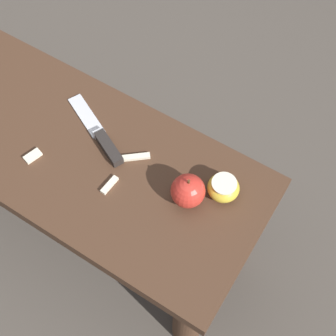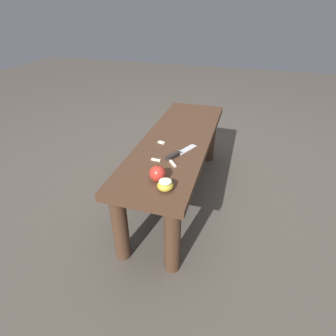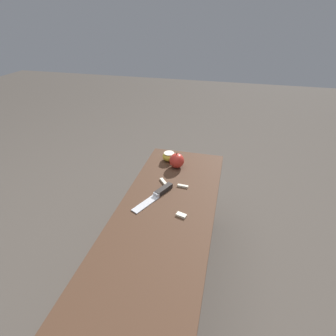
{
  "view_description": "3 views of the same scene",
  "coord_description": "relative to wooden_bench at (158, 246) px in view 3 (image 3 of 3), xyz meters",
  "views": [
    {
      "loc": [
        -0.61,
        0.35,
        1.28
      ],
      "look_at": [
        -0.36,
        -0.05,
        0.44
      ],
      "focal_mm": 50.0,
      "sensor_mm": 36.0,
      "label": 1
    },
    {
      "loc": [
        -1.29,
        -0.34,
        1.06
      ],
      "look_at": [
        -0.36,
        -0.05,
        0.44
      ],
      "focal_mm": 28.0,
      "sensor_mm": 36.0,
      "label": 2
    },
    {
      "loc": [
        0.64,
        0.2,
        1.07
      ],
      "look_at": [
        -0.36,
        -0.05,
        0.44
      ],
      "focal_mm": 28.0,
      "sensor_mm": 36.0,
      "label": 3
    }
  ],
  "objects": [
    {
      "name": "ground_plane",
      "position": [
        0.0,
        0.0,
        -0.33
      ],
      "size": [
        8.0,
        8.0,
        0.0
      ],
      "primitive_type": "plane",
      "color": "#4C443D"
    },
    {
      "name": "wooden_bench",
      "position": [
        0.0,
        0.0,
        0.0
      ],
      "size": [
        1.17,
        0.37,
        0.41
      ],
      "color": "#472D1E",
      "rests_on": "ground_plane"
    },
    {
      "name": "knife",
      "position": [
        -0.19,
        -0.05,
        0.09
      ],
      "size": [
        0.21,
        0.12,
        0.02
      ],
      "rotation": [
        0.0,
        0.0,
        -0.45
      ],
      "color": "silver",
      "rests_on": "wooden_bench"
    },
    {
      "name": "apple_whole",
      "position": [
        -0.42,
        -0.03,
        0.12
      ],
      "size": [
        0.07,
        0.07,
        0.08
      ],
      "color": "red",
      "rests_on": "wooden_bench"
    },
    {
      "name": "apple_cut",
      "position": [
        -0.47,
        -0.08,
        0.11
      ],
      "size": [
        0.07,
        0.07,
        0.04
      ],
      "color": "gold",
      "rests_on": "wooden_bench"
    },
    {
      "name": "apple_slice_near_knife",
      "position": [
        -0.27,
        0.03,
        0.09
      ],
      "size": [
        0.02,
        0.05,
        0.01
      ],
      "color": "silver",
      "rests_on": "wooden_bench"
    },
    {
      "name": "apple_slice_center",
      "position": [
        -0.28,
        -0.05,
        0.09
      ],
      "size": [
        0.05,
        0.05,
        0.01
      ],
      "color": "silver",
      "rests_on": "wooden_bench"
    },
    {
      "name": "apple_slice_near_bowl",
      "position": [
        -0.08,
        0.07,
        0.09
      ],
      "size": [
        0.03,
        0.04,
        0.01
      ],
      "color": "silver",
      "rests_on": "wooden_bench"
    }
  ]
}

